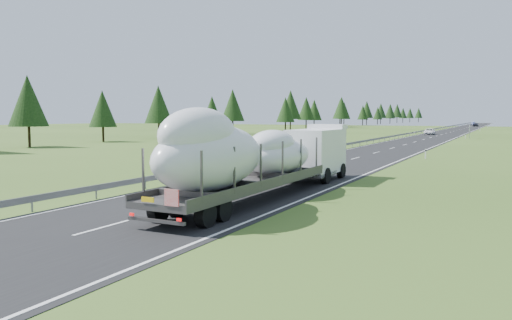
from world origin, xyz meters
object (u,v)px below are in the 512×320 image
at_px(distant_car_dark, 476,125).
at_px(distant_car_blue, 473,123).
at_px(highway_sign, 470,129).
at_px(distant_van, 430,132).
at_px(boat_truck, 260,154).

distance_m(distant_car_dark, distant_car_blue, 30.33).
relative_size(highway_sign, distant_car_dark, 0.60).
bearing_deg(distant_car_blue, highway_sign, -91.39).
distance_m(highway_sign, distant_van, 20.19).
distance_m(boat_truck, distant_car_dark, 197.51).
bearing_deg(distant_car_dark, boat_truck, -84.88).
xyz_separation_m(distant_car_dark, distant_car_blue, (-2.83, 30.20, 0.00)).
bearing_deg(distant_van, distant_car_dark, 82.25).
relative_size(boat_truck, distant_car_blue, 4.54).
relative_size(highway_sign, boat_truck, 0.13).
height_order(boat_truck, distant_van, boat_truck).
height_order(highway_sign, boat_truck, boat_truck).
relative_size(boat_truck, distant_van, 3.91).
height_order(highway_sign, distant_car_blue, highway_sign).
bearing_deg(highway_sign, distant_van, 118.83).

